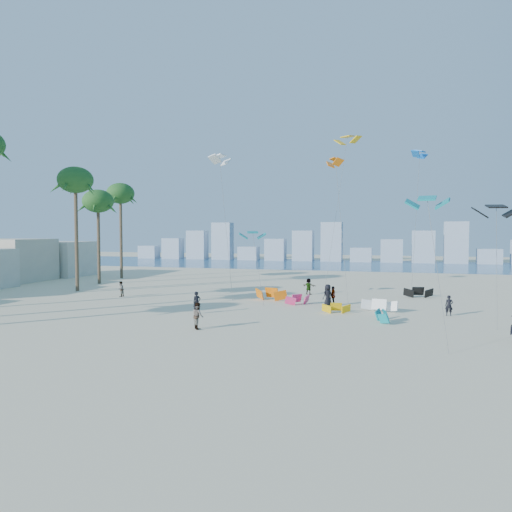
# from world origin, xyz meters

# --- Properties ---
(ground) EXTENTS (220.00, 220.00, 0.00)m
(ground) POSITION_xyz_m (0.00, 0.00, 0.00)
(ground) COLOR beige
(ground) RESTS_ON ground
(ocean) EXTENTS (220.00, 220.00, 0.00)m
(ocean) POSITION_xyz_m (0.00, 72.00, 0.01)
(ocean) COLOR navy
(ocean) RESTS_ON ground
(kitesurfer_near) EXTENTS (0.75, 0.76, 1.77)m
(kitesurfer_near) POSITION_xyz_m (-1.05, 13.06, 0.88)
(kitesurfer_near) COLOR black
(kitesurfer_near) RESTS_ON ground
(kitesurfer_mid) EXTENTS (1.07, 1.10, 1.78)m
(kitesurfer_mid) POSITION_xyz_m (1.31, 7.56, 0.89)
(kitesurfer_mid) COLOR gray
(kitesurfer_mid) RESTS_ON ground
(kitesurfers_far) EXTENTS (34.08, 19.61, 1.91)m
(kitesurfers_far) POSITION_xyz_m (9.42, 18.32, 0.88)
(kitesurfers_far) COLOR black
(kitesurfers_far) RESTS_ON ground
(grounded_kites) EXTENTS (17.02, 16.63, 1.05)m
(grounded_kites) POSITION_xyz_m (9.57, 20.48, 0.46)
(grounded_kites) COLOR #E4AF0C
(grounded_kites) RESTS_ON ground
(flying_kites) EXTENTS (36.15, 34.64, 18.61)m
(flying_kites) POSITION_xyz_m (15.05, 26.24, 12.84)
(flying_kites) COLOR #0B7D87
(flying_kites) RESTS_ON ground
(palm_row) EXTENTS (8.86, 44.80, 16.36)m
(palm_row) POSITION_xyz_m (-21.56, 16.15, 11.37)
(palm_row) COLOR brown
(palm_row) RESTS_ON ground
(distant_skyline) EXTENTS (85.00, 3.00, 8.40)m
(distant_skyline) POSITION_xyz_m (-1.19, 82.00, 3.09)
(distant_skyline) COLOR #9EADBF
(distant_skyline) RESTS_ON ground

